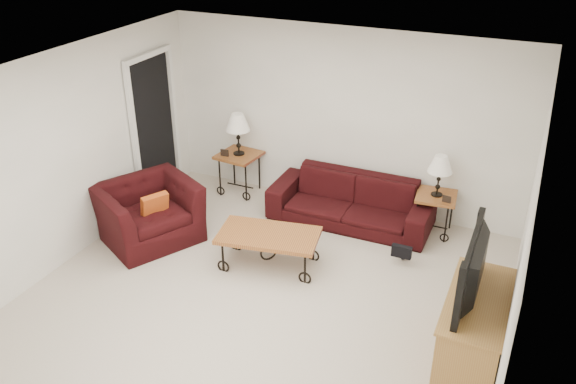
# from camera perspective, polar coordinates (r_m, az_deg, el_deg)

# --- Properties ---
(ground) EXTENTS (5.00, 5.00, 0.00)m
(ground) POSITION_cam_1_polar(r_m,az_deg,el_deg) (6.70, -2.47, -10.16)
(ground) COLOR beige
(ground) RESTS_ON ground
(wall_back) EXTENTS (5.00, 0.02, 2.50)m
(wall_back) POSITION_cam_1_polar(r_m,az_deg,el_deg) (8.14, 5.20, 6.87)
(wall_back) COLOR white
(wall_back) RESTS_ON ground
(wall_front) EXTENTS (5.00, 0.02, 2.50)m
(wall_front) POSITION_cam_1_polar(r_m,az_deg,el_deg) (4.34, -18.07, -14.88)
(wall_front) COLOR white
(wall_front) RESTS_ON ground
(wall_left) EXTENTS (0.02, 5.00, 2.50)m
(wall_left) POSITION_cam_1_polar(r_m,az_deg,el_deg) (7.40, -20.35, 3.06)
(wall_left) COLOR white
(wall_left) RESTS_ON ground
(wall_right) EXTENTS (0.02, 5.00, 2.50)m
(wall_right) POSITION_cam_1_polar(r_m,az_deg,el_deg) (5.52, 21.35, -5.56)
(wall_right) COLOR white
(wall_right) RESTS_ON ground
(ceiling) EXTENTS (5.00, 5.00, 0.00)m
(ceiling) POSITION_cam_1_polar(r_m,az_deg,el_deg) (5.55, -2.99, 10.81)
(ceiling) COLOR white
(ceiling) RESTS_ON wall_back
(doorway) EXTENTS (0.08, 0.94, 2.04)m
(doorway) POSITION_cam_1_polar(r_m,az_deg,el_deg) (8.61, -12.61, 5.83)
(doorway) COLOR black
(doorway) RESTS_ON ground
(sofa) EXTENTS (2.15, 0.84, 0.63)m
(sofa) POSITION_cam_1_polar(r_m,az_deg,el_deg) (8.01, 6.00, -0.86)
(sofa) COLOR black
(sofa) RESTS_ON ground
(side_table_left) EXTENTS (0.62, 0.62, 0.61)m
(side_table_left) POSITION_cam_1_polar(r_m,az_deg,el_deg) (8.79, -4.62, 1.81)
(side_table_left) COLOR #9A6627
(side_table_left) RESTS_ON ground
(side_table_right) EXTENTS (0.55, 0.55, 0.55)m
(side_table_right) POSITION_cam_1_polar(r_m,az_deg,el_deg) (7.98, 13.75, -2.02)
(side_table_right) COLOR #9A6627
(side_table_right) RESTS_ON ground
(lamp_left) EXTENTS (0.38, 0.38, 0.61)m
(lamp_left) POSITION_cam_1_polar(r_m,az_deg,el_deg) (8.55, -4.77, 5.51)
(lamp_left) COLOR black
(lamp_left) RESTS_ON side_table_left
(lamp_right) EXTENTS (0.34, 0.34, 0.55)m
(lamp_right) POSITION_cam_1_polar(r_m,az_deg,el_deg) (7.73, 14.19, 1.51)
(lamp_right) COLOR black
(lamp_right) RESTS_ON side_table_right
(photo_frame_left) EXTENTS (0.12, 0.02, 0.10)m
(photo_frame_left) POSITION_cam_1_polar(r_m,az_deg,el_deg) (8.60, -6.06, 3.73)
(photo_frame_left) COLOR black
(photo_frame_left) RESTS_ON side_table_left
(photo_frame_right) EXTENTS (0.11, 0.03, 0.09)m
(photo_frame_right) POSITION_cam_1_polar(r_m,az_deg,el_deg) (7.68, 14.87, -0.67)
(photo_frame_right) COLOR black
(photo_frame_right) RESTS_ON side_table_right
(coffee_table) EXTENTS (1.26, 0.83, 0.44)m
(coffee_table) POSITION_cam_1_polar(r_m,az_deg,el_deg) (7.12, -1.84, -5.50)
(coffee_table) COLOR #9A6627
(coffee_table) RESTS_ON ground
(armchair) EXTENTS (1.44, 1.50, 0.75)m
(armchair) POSITION_cam_1_polar(r_m,az_deg,el_deg) (7.77, -13.15, -1.92)
(armchair) COLOR black
(armchair) RESTS_ON ground
(throw_pillow) EXTENTS (0.24, 0.34, 0.34)m
(throw_pillow) POSITION_cam_1_polar(r_m,az_deg,el_deg) (7.58, -12.57, -1.37)
(throw_pillow) COLOR #B45217
(throw_pillow) RESTS_ON armchair
(tv_stand) EXTENTS (0.51, 1.24, 0.74)m
(tv_stand) POSITION_cam_1_polar(r_m,az_deg,el_deg) (5.96, 17.24, -12.54)
(tv_stand) COLOR olive
(tv_stand) RESTS_ON ground
(television) EXTENTS (0.15, 1.11, 0.64)m
(television) POSITION_cam_1_polar(r_m,az_deg,el_deg) (5.56, 18.00, -7.00)
(television) COLOR black
(television) RESTS_ON tv_stand
(backpack) EXTENTS (0.37, 0.29, 0.48)m
(backpack) POSITION_cam_1_polar(r_m,az_deg,el_deg) (7.34, 11.04, -4.80)
(backpack) COLOR black
(backpack) RESTS_ON ground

